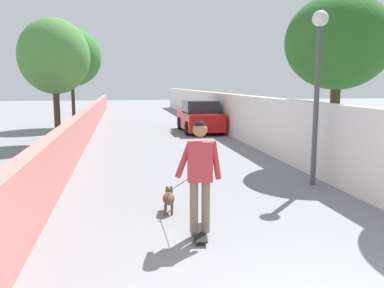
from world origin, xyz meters
The scene contains 11 objects.
ground_plane centered at (14.00, 0.00, 0.00)m, with size 80.00×80.00×0.00m, color gray.
wall_left centered at (12.00, 3.21, 0.63)m, with size 48.00×0.30×1.26m, color #CC726B.
fence_right centered at (12.00, -3.21, 0.94)m, with size 48.00×0.30×1.88m, color white.
tree_left_mid centered at (19.00, 4.25, 3.73)m, with size 3.14×3.14×5.26m.
tree_right_far centered at (7.50, -4.43, 3.51)m, with size 3.01×3.01×4.88m.
tree_left_distant centered at (13.00, 4.21, 3.37)m, with size 2.69×2.69×4.83m.
lamp_post centered at (5.22, -2.66, 2.74)m, with size 0.36×0.36×3.96m.
skateboard centered at (2.52, 0.59, 0.07)m, with size 0.82×0.32×0.08m.
person_skateboarder centered at (2.52, 0.59, 1.10)m, with size 0.27×0.72×1.73m.
dog centered at (3.80, 0.92, 0.27)m, with size 1.60×0.48×1.06m.
car_near centered at (15.82, -2.06, 0.71)m, with size 3.85×1.80×1.54m.
Camera 1 is at (-3.26, 1.75, 2.36)m, focal length 37.24 mm.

